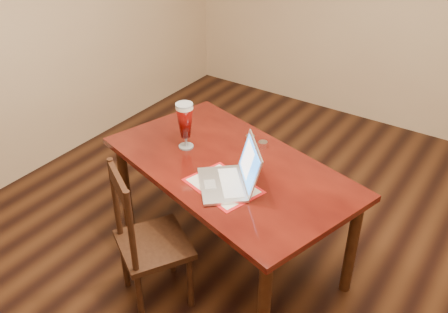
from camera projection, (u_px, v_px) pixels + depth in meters
The scene contains 4 objects.
ground at pixel (261, 273), 3.29m from camera, with size 5.00×5.00×0.00m, color black.
room_shell at pixel (276, 3), 2.35m from camera, with size 4.51×5.01×2.71m.
dining_table at pixel (228, 175), 3.09m from camera, with size 1.76×1.28×1.05m.
dining_chair at pixel (148, 242), 2.88m from camera, with size 0.55×0.54×0.96m.
Camera 1 is at (1.13, -2.10, 2.40)m, focal length 40.00 mm.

